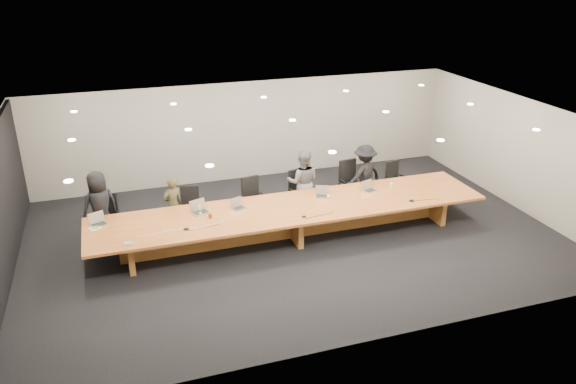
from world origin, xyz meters
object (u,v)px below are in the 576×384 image
Objects in this scene: chair_left at (191,208)px; person_c at (303,182)px; laptop_c at (239,204)px; paper_cup_far at (391,185)px; laptop_a at (98,219)px; laptop_e at (370,186)px; av_box at (129,243)px; person_b at (173,205)px; chair_far_left at (108,216)px; mic_left at (186,229)px; person_a at (100,207)px; chair_mid_right at (301,191)px; person_d at (364,175)px; water_bottle at (200,210)px; mic_right at (412,200)px; conference_table at (292,216)px; amber_mug at (210,216)px; chair_far_right at (397,180)px; laptop_b at (200,207)px; chair_mid_left at (254,199)px; mic_center at (304,216)px; paper_cup_near at (328,197)px; laptop_d at (322,192)px.

chair_left is 2.81m from person_c.
paper_cup_far is at bearing -21.00° from laptop_c.
laptop_e is (6.23, -0.12, -0.01)m from laptop_a.
person_b is at bearing 73.15° from av_box.
chair_far_left reaches higher than mic_left.
chair_left is 0.62× the size of person_a.
chair_mid_right is at bearing 155.56° from paper_cup_far.
laptop_c is at bearing 128.00° from person_b.
av_box is (0.53, -1.06, -0.12)m from laptop_a.
person_c is at bearing 26.40° from mic_left.
laptop_a is at bearing 155.49° from laptop_c.
person_d is at bearing 31.50° from av_box.
mic_right is at bearing -9.42° from water_bottle.
conference_table is 27.83× the size of laptop_e.
person_d reaches higher than chair_left.
laptop_c is at bearing 45.45° from person_c.
person_b is 0.83× the size of person_d.
person_d is at bearing 15.64° from amber_mug.
laptop_b reaches higher than chair_far_right.
chair_mid_right is 1.08× the size of chair_far_right.
water_bottle reaches higher than mic_left.
chair_mid_left is 3.55m from person_a.
chair_mid_left is 1.26m from chair_mid_right.
person_a is at bearing 156.92° from mic_center.
laptop_e is at bearing 7.96° from conference_table.
chair_left reaches higher than mic_center.
conference_table is 4.18m from laptop_a.
chair_mid_left is 1.95m from person_b.
chair_far_right is at bearing 10.81° from water_bottle.
paper_cup_near is (3.07, -0.97, 0.28)m from chair_left.
paper_cup_far is at bearing 151.61° from person_a.
paper_cup_near is (0.28, -0.99, -0.03)m from person_c.
paper_cup_far is (4.80, -0.80, 0.28)m from chair_left.
laptop_e is 1.13m from paper_cup_near.
chair_far_left is at bearing 164.52° from chair_mid_left.
mic_right is (2.65, 0.02, 0.00)m from mic_center.
laptop_b is (-2.69, -0.85, 0.08)m from person_c.
chair_far_left reaches higher than paper_cup_near.
amber_mug is at bearing -31.38° from laptop_a.
person_c is at bearing 105.54° from paper_cup_near.
amber_mug is at bearing 130.73° from person_a.
mic_left reaches higher than mic_center.
person_d is 16.08× the size of amber_mug.
paper_cup_far is at bearing 92.30° from mic_right.
person_d reaches higher than laptop_d.
paper_cup_near is 1.74m from paper_cup_far.
person_d is 6.26m from av_box.
laptop_a reaches higher than laptop_d.
conference_table is 3.68m from av_box.
person_b is 9.96× the size of mic_left.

